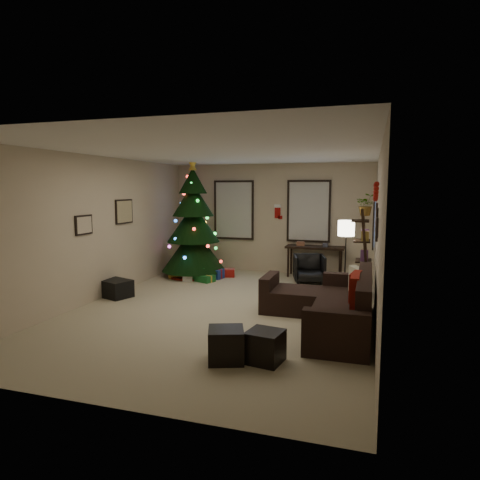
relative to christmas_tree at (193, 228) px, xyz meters
name	(u,v)px	position (x,y,z in m)	size (l,w,h in m)	color
floor	(224,309)	(1.63, -2.45, -1.17)	(7.00, 7.00, 0.00)	tan
ceiling	(224,152)	(1.63, -2.45, 1.53)	(7.00, 7.00, 0.00)	white
wall_back	(270,219)	(1.63, 1.05, 0.18)	(5.00, 5.00, 0.00)	#C6B497
wall_front	(99,269)	(1.63, -5.95, 0.18)	(5.00, 5.00, 0.00)	#C6B497
wall_left	(99,228)	(-0.87, -2.45, 0.18)	(7.00, 7.00, 0.00)	#C6B497
wall_right	(377,237)	(4.13, -2.45, 0.18)	(7.00, 7.00, 0.00)	#C6B497
window_back_left	(234,210)	(0.68, 1.02, 0.38)	(1.05, 0.06, 1.50)	#728CB2
window_back_right	(309,211)	(2.58, 1.02, 0.38)	(1.05, 0.06, 1.50)	#728CB2
window_right_wall	(375,217)	(4.10, 0.10, 0.33)	(0.06, 0.90, 1.30)	#728CB2
christmas_tree	(193,228)	(0.00, 0.00, 0.00)	(1.52, 1.52, 2.82)	black
presents	(198,273)	(0.16, -0.14, -1.06)	(1.50, 1.24, 0.30)	navy
sofa	(331,307)	(3.49, -2.74, -0.89)	(1.78, 2.60, 0.85)	black
pillow_red_a	(355,291)	(3.84, -3.14, -0.53)	(0.12, 0.45, 0.45)	maroon
pillow_red_b	(356,287)	(3.84, -2.84, -0.53)	(0.11, 0.43, 0.43)	maroon
pillow_cream	(357,281)	(3.84, -2.35, -0.54)	(0.12, 0.42, 0.42)	#BBB598
ottoman_near	(226,345)	(2.40, -4.57, -0.96)	(0.42, 0.42, 0.40)	black
ottoman_far	(265,346)	(2.86, -4.46, -0.97)	(0.41, 0.41, 0.39)	black
desk	(315,250)	(2.78, 0.77, -0.52)	(1.36, 0.49, 0.74)	black
desk_chair	(309,268)	(2.75, 0.12, -0.85)	(0.62, 0.58, 0.64)	black
bookshelf	(364,255)	(3.93, -0.89, -0.33)	(0.30, 0.51, 1.72)	black
potted_plant	(366,201)	(3.93, -0.63, 0.68)	(0.51, 0.44, 0.56)	#4C4C4C
floor_lamp	(346,233)	(3.58, -0.96, 0.08)	(0.31, 0.31, 1.49)	black
art_map	(124,212)	(-0.85, -1.61, 0.45)	(0.04, 0.60, 0.50)	black
art_abstract	(84,225)	(-0.85, -2.92, 0.28)	(0.04, 0.45, 0.35)	black
gallery	(377,223)	(4.11, -2.53, 0.40)	(0.03, 1.25, 0.54)	black
garland	(376,191)	(4.08, -2.42, 0.88)	(0.08, 1.90, 0.30)	#A5140C
stocking_left	(265,214)	(1.49, 1.08, 0.28)	(0.20, 0.05, 0.36)	#990F0C
stocking_right	(278,211)	(1.82, 1.04, 0.37)	(0.20, 0.05, 0.36)	#990F0C
storage_bin	(114,288)	(-0.70, -2.27, -1.00)	(0.67, 0.45, 0.33)	black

